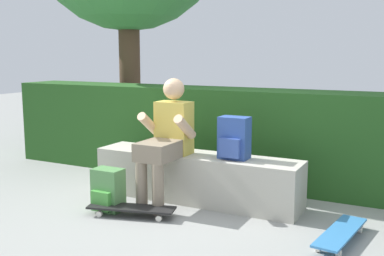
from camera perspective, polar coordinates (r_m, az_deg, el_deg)
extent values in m
plane|color=gray|center=(4.42, -1.79, -10.21)|extent=(24.00, 24.00, 0.00)
cube|color=#B1AD9E|center=(4.67, 0.51, -6.07)|extent=(2.12, 0.45, 0.48)
cube|color=gold|center=(4.61, -2.22, 0.04)|extent=(0.34, 0.22, 0.52)
sphere|color=#D8AD84|center=(4.57, -2.25, 4.81)|extent=(0.21, 0.21, 0.21)
cube|color=gray|center=(4.38, -4.21, -2.79)|extent=(0.32, 0.40, 0.17)
cylinder|color=gray|center=(4.38, -6.21, -7.16)|extent=(0.11, 0.11, 0.48)
cylinder|color=gray|center=(4.29, -4.19, -7.49)|extent=(0.11, 0.11, 0.48)
cylinder|color=#D8AD84|center=(4.59, -5.26, 0.47)|extent=(0.09, 0.33, 0.27)
cylinder|color=#D8AD84|center=(4.39, -0.86, 0.11)|extent=(0.09, 0.33, 0.27)
cube|color=black|center=(4.31, -7.45, -9.66)|extent=(0.82, 0.41, 0.02)
cylinder|color=silver|center=(4.31, -3.53, -10.34)|extent=(0.06, 0.05, 0.05)
cylinder|color=silver|center=(4.18, -4.08, -11.00)|extent=(0.06, 0.05, 0.05)
cylinder|color=silver|center=(4.49, -10.55, -9.70)|extent=(0.06, 0.05, 0.05)
cylinder|color=silver|center=(4.36, -11.31, -10.30)|extent=(0.06, 0.05, 0.05)
cube|color=teal|center=(3.90, 17.76, -12.07)|extent=(0.30, 0.82, 0.02)
cylinder|color=silver|center=(4.19, 17.87, -11.36)|extent=(0.04, 0.06, 0.05)
cylinder|color=silver|center=(4.16, 19.89, -11.65)|extent=(0.04, 0.06, 0.05)
cylinder|color=silver|center=(3.69, 15.26, -14.08)|extent=(0.04, 0.06, 0.05)
cylinder|color=silver|center=(3.65, 17.55, -14.46)|extent=(0.04, 0.06, 0.05)
cube|color=#2D4C99|center=(4.41, 5.21, -1.19)|extent=(0.28, 0.18, 0.40)
cube|color=#3753A2|center=(4.33, 4.62, -2.48)|extent=(0.20, 0.05, 0.18)
cube|color=#51894C|center=(4.47, -10.23, -7.44)|extent=(0.28, 0.18, 0.40)
cube|color=green|center=(4.41, -11.13, -8.80)|extent=(0.20, 0.05, 0.18)
cube|color=#224E1C|center=(5.46, 2.98, -0.69)|extent=(5.59, 0.63, 1.07)
cylinder|color=#473323|center=(6.72, -7.66, 7.92)|extent=(0.30, 0.30, 2.67)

